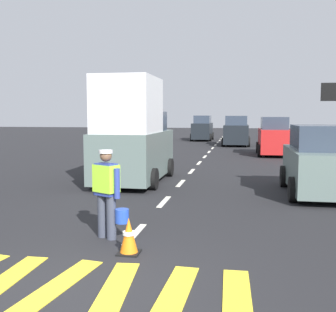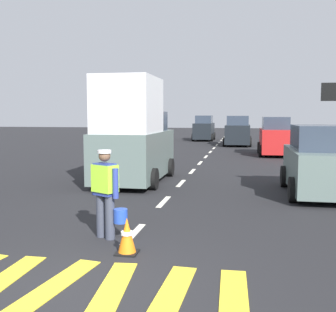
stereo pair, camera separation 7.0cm
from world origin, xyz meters
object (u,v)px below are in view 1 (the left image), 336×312
traffic_cone_near (129,236)px  car_oncoming_third (202,129)px  car_outgoing_far (236,132)px  car_parked_curbside (319,163)px  car_parked_far (274,137)px  road_worker (108,189)px  delivery_truck (133,136)px

traffic_cone_near → car_oncoming_third: bearing=93.3°
car_outgoing_far → car_parked_curbside: (2.65, -19.08, -0.12)m
traffic_cone_near → car_parked_far: car_parked_far is taller
car_oncoming_third → car_parked_far: car_oncoming_third is taller
car_outgoing_far → car_parked_curbside: 19.27m
traffic_cone_near → car_parked_far: (3.64, 17.78, 0.72)m
traffic_cone_near → car_outgoing_far: (1.39, 24.98, 0.75)m
road_worker → traffic_cone_near: (0.62, -0.76, -0.63)m
car_oncoming_third → car_outgoing_far: (3.16, -5.91, -0.01)m
delivery_truck → car_outgoing_far: (3.21, 17.98, -0.56)m
traffic_cone_near → car_parked_far: size_ratio=0.15×
traffic_cone_near → car_parked_curbside: car_parked_curbside is taller
delivery_truck → car_parked_far: 12.11m
car_outgoing_far → car_parked_far: bearing=-72.6°
car_oncoming_third → car_parked_curbside: size_ratio=1.10×
traffic_cone_near → delivery_truck: bearing=104.6°
road_worker → car_parked_far: 17.55m
road_worker → car_parked_far: car_parked_far is taller
car_parked_curbside → traffic_cone_near: bearing=-124.5°
traffic_cone_near → car_parked_curbside: bearing=55.5°
delivery_truck → car_outgoing_far: bearing=79.9°
car_parked_curbside → car_parked_far: bearing=91.9°
road_worker → car_parked_curbside: bearing=47.7°
car_outgoing_far → car_parked_curbside: bearing=-82.1°
car_outgoing_far → car_parked_far: car_outgoing_far is taller
traffic_cone_near → delivery_truck: delivery_truck is taller
traffic_cone_near → car_parked_curbside: 7.18m
car_oncoming_third → car_parked_far: (5.41, -13.11, -0.03)m
road_worker → car_outgoing_far: bearing=85.3°
car_parked_curbside → delivery_truck: bearing=169.4°
road_worker → car_oncoming_third: car_oncoming_third is taller
delivery_truck → car_parked_curbside: size_ratio=1.19×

